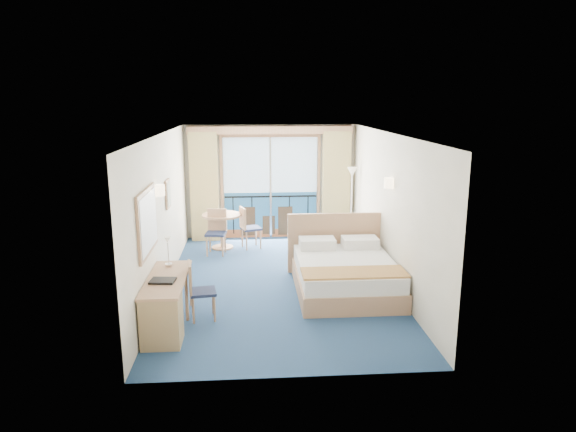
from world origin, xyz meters
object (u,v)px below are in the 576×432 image
at_px(desk, 163,312).
at_px(table_chair_a, 248,225).
at_px(bed, 345,273).
at_px(armchair, 337,238).
at_px(nightstand, 362,250).
at_px(round_table, 222,222).
at_px(desk_chair, 197,288).
at_px(table_chair_b, 216,229).
at_px(floor_lamp, 352,186).

distance_m(desk, table_chair_a, 4.58).
distance_m(bed, armchair, 2.29).
distance_m(bed, table_chair_a, 3.22).
bearing_deg(bed, nightstand, 66.88).
bearing_deg(round_table, nightstand, -23.67).
bearing_deg(desk_chair, round_table, -10.87).
distance_m(table_chair_a, table_chair_b, 0.75).
bearing_deg(round_table, armchair, -11.48).
bearing_deg(desk_chair, desk, 139.99).
height_order(floor_lamp, desk, floor_lamp).
height_order(armchair, desk_chair, desk_chair).
relative_size(table_chair_a, table_chair_b, 0.98).
xyz_separation_m(nightstand, table_chair_a, (-2.34, 1.22, 0.27)).
height_order(floor_lamp, round_table, floor_lamp).
xyz_separation_m(floor_lamp, table_chair_a, (-2.37, -0.20, -0.82)).
relative_size(armchair, round_table, 0.79).
relative_size(bed, table_chair_a, 2.33).
bearing_deg(desk_chair, table_chair_a, -19.46).
height_order(bed, floor_lamp, floor_lamp).
height_order(armchair, round_table, round_table).
relative_size(desk_chair, table_chair_b, 0.93).
distance_m(round_table, table_chair_b, 0.41).
bearing_deg(table_chair_a, desk, 147.72).
height_order(bed, table_chair_a, bed).
bearing_deg(table_chair_b, armchair, 4.42).
height_order(round_table, table_chair_a, table_chair_a).
distance_m(bed, table_chair_b, 3.37).
distance_m(desk, desk_chair, 0.79).
bearing_deg(bed, desk_chair, -157.15).
xyz_separation_m(bed, nightstand, (0.64, 1.51, -0.07)).
distance_m(bed, floor_lamp, 3.18).
xyz_separation_m(floor_lamp, desk_chair, (-3.12, -3.96, -0.84)).
bearing_deg(floor_lamp, armchair, -123.57).
distance_m(floor_lamp, table_chair_b, 3.19).
distance_m(round_table, table_chair_a, 0.58).
xyz_separation_m(armchair, round_table, (-2.51, 0.51, 0.28)).
distance_m(floor_lamp, table_chair_a, 2.52).
xyz_separation_m(bed, table_chair_b, (-2.36, 2.39, 0.22)).
xyz_separation_m(armchair, floor_lamp, (0.44, 0.66, 1.04)).
relative_size(bed, table_chair_b, 2.27).
height_order(table_chair_a, table_chair_b, table_chair_b).
bearing_deg(table_chair_a, bed, -165.87).
relative_size(bed, desk, 1.36).
bearing_deg(table_chair_a, armchair, -120.94).
height_order(bed, desk_chair, bed).
bearing_deg(armchair, desk, -1.67).
bearing_deg(desk, floor_lamp, 52.68).
distance_m(nightstand, armchair, 0.87).
height_order(nightstand, table_chair_a, table_chair_a).
distance_m(nightstand, floor_lamp, 1.79).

